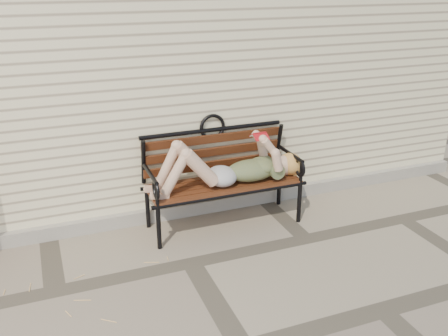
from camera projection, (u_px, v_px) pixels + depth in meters
name	position (u px, v px, depth m)	size (l,w,h in m)	color
ground	(192.00, 263.00, 4.77)	(80.00, 80.00, 0.00)	gray
house_wall	(122.00, 57.00, 6.81)	(8.00, 4.00, 3.00)	#F1E8BC
foundation_strip	(165.00, 213.00, 5.58)	(8.00, 0.10, 0.15)	gray
garden_bench	(220.00, 166.00, 5.35)	(1.80, 0.72, 1.16)	black
reading_woman	(227.00, 167.00, 5.22)	(1.69, 0.38, 0.53)	#0B344E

